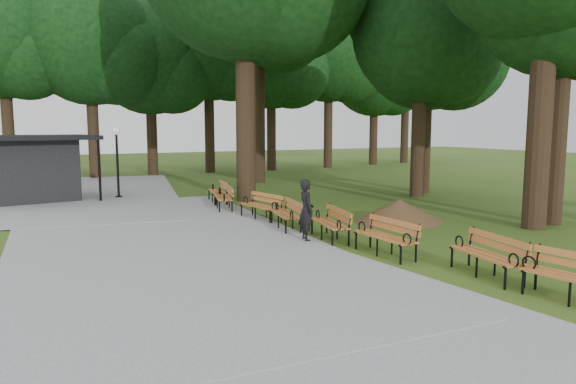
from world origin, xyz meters
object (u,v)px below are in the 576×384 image
bench_2 (385,237)px  bench_4 (286,214)px  bench_1 (486,255)px  lawn_tree_4 (257,7)px  lamp_post (117,147)px  dirt_mound (399,210)px  bench_6 (223,198)px  bench_3 (329,224)px  lawn_tree_1 (421,34)px  person (306,210)px  lawn_tree_5 (428,41)px  bench_7 (218,192)px  kiosk (30,168)px  bench_5 (261,206)px

bench_2 → bench_4: (-0.67, 3.89, 0.00)m
bench_1 → lawn_tree_4: bearing=179.7°
lamp_post → dirt_mound: (7.14, -9.67, -1.80)m
dirt_mound → bench_6: (-4.20, 4.82, 0.08)m
dirt_mound → bench_3: 3.63m
bench_2 → lawn_tree_1: size_ratio=0.19×
person → bench_1: size_ratio=0.87×
dirt_mound → lawn_tree_5: size_ratio=0.25×
bench_7 → bench_1: bearing=16.0°
person → bench_6: 6.02m
dirt_mound → bench_4: size_ratio=1.33×
bench_4 → bench_6: same height
kiosk → lawn_tree_1: (14.97, -5.88, 5.52)m
lamp_post → bench_6: 5.93m
bench_5 → bench_4: bearing=-9.7°
dirt_mound → lawn_tree_4: lawn_tree_4 is taller
person → bench_3: person is taller
bench_5 → lawn_tree_4: bearing=146.1°
dirt_mound → bench_7: 7.52m
bench_7 → lawn_tree_5: (9.64, -0.97, 6.36)m
bench_2 → lawn_tree_1: bearing=133.4°
bench_3 → lawn_tree_5: lawn_tree_5 is taller
lawn_tree_4 → dirt_mound: bearing=-92.9°
bench_1 → lawn_tree_4: 20.67m
bench_3 → bench_4: (-0.39, 1.85, 0.00)m
bench_6 → lawn_tree_5: lawn_tree_5 is taller
bench_7 → lawn_tree_5: bearing=93.3°
kiosk → bench_5: bearing=-59.0°
lawn_tree_1 → bench_4: bearing=-154.7°
person → bench_5: size_ratio=0.87×
bench_2 → lawn_tree_4: 18.75m
person → lawn_tree_1: 11.90m
bench_7 → lawn_tree_4: (4.49, 6.31, 8.78)m
person → kiosk: size_ratio=0.39×
kiosk → person: bearing=-69.3°
dirt_mound → bench_3: bench_3 is taller
bench_4 → lawn_tree_5: size_ratio=0.19×
lamp_post → lawn_tree_4: size_ratio=0.24×
person → bench_4: size_ratio=0.87×
bench_4 → bench_7: same height
bench_6 → lawn_tree_1: lawn_tree_1 is taller
dirt_mound → bench_2: bearing=-132.8°
dirt_mound → bench_5: (-3.81, 2.28, 0.08)m
bench_1 → bench_6: size_ratio=1.00×
kiosk → bench_2: 15.56m
person → bench_2: person is taller
bench_4 → bench_5: same height
bench_2 → lawn_tree_5: lawn_tree_5 is taller
bench_1 → lawn_tree_5: bearing=152.8°
bench_7 → lawn_tree_4: 11.71m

